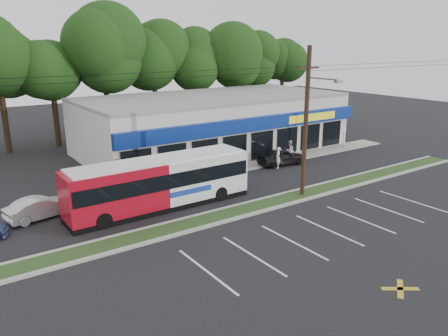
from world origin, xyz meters
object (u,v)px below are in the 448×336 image
lamp_post (306,128)px  pedestrian_b (290,150)px  sign_post (344,134)px  car_dark (282,157)px  pedestrian_a (278,158)px  metrobus (160,182)px  car_silver (40,208)px  utility_pole (305,118)px

lamp_post → pedestrian_b: size_ratio=2.36×
pedestrian_b → sign_post: bearing=176.8°
sign_post → car_dark: sign_post is taller
pedestrian_a → pedestrian_b: same height
metrobus → car_silver: 7.27m
car_dark → metrobus: bearing=112.2°
utility_pole → sign_post: bearing=30.1°
sign_post → pedestrian_b: bearing=-179.4°
utility_pole → pedestrian_a: (3.35, 6.21, -4.51)m
sign_post → car_silver: 28.80m
sign_post → metrobus: size_ratio=0.19×
utility_pole → metrobus: (-8.82, 3.57, -3.71)m
metrobus → pedestrian_b: 15.31m
lamp_post → metrobus: (-16.99, -4.30, -0.96)m
metrobus → pedestrian_a: (12.17, 2.63, -0.81)m
utility_pole → pedestrian_a: bearing=61.7°
pedestrian_a → pedestrian_b: 2.93m
sign_post → lamp_post: bearing=177.4°
utility_pole → car_dark: 9.32m
car_silver → metrobus: bearing=-122.3°
car_dark → pedestrian_a: pedestrian_a is taller
car_silver → pedestrian_b: (21.51, 1.50, 0.24)m
lamp_post → sign_post: lamp_post is taller
metrobus → car_dark: size_ratio=2.84×
sign_post → pedestrian_b: (-7.23, -0.07, -0.65)m
metrobus → car_silver: size_ratio=2.99×
pedestrian_b → car_dark: bearing=21.4°
pedestrian_a → lamp_post: bearing=155.8°
utility_pole → metrobus: size_ratio=4.16×
utility_pole → pedestrian_a: 8.37m
utility_pole → pedestrian_b: utility_pole is taller
sign_post → metrobus: 22.37m
metrobus → pedestrian_b: bearing=14.7°
sign_post → car_dark: 8.94m
utility_pole → pedestrian_b: size_ratio=27.75×
utility_pole → pedestrian_b: bearing=51.9°
car_dark → pedestrian_a: size_ratio=2.35×
metrobus → utility_pole: bearing=-22.5°
utility_pole → sign_post: (13.17, 7.65, -3.86)m
utility_pole → car_dark: bearing=57.7°
lamp_post → metrobus: 17.55m
car_dark → car_silver: bearing=100.5°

